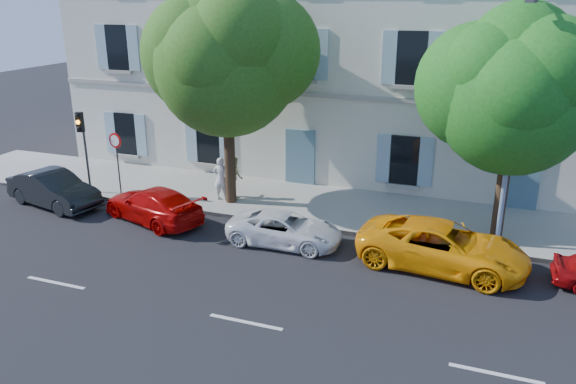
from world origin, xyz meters
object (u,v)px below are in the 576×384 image
at_px(car_dark_sedan, 54,189).
at_px(pedestrian_b, 234,177).
at_px(car_red_coupe, 153,205).
at_px(street_lamp, 515,112).
at_px(car_yellow_supercar, 443,246).
at_px(traffic_light, 82,135).
at_px(road_sign, 116,151).
at_px(pedestrian_a, 221,179).
at_px(car_white_coupe, 285,229).
at_px(tree_left, 226,65).
at_px(tree_right, 514,99).

distance_m(car_dark_sedan, pedestrian_b, 7.06).
height_order(car_red_coupe, street_lamp, street_lamp).
distance_m(car_yellow_supercar, traffic_light, 14.53).
xyz_separation_m(car_red_coupe, road_sign, (-2.52, 1.50, 1.41)).
bearing_deg(pedestrian_a, car_red_coupe, 53.50).
height_order(car_red_coupe, car_white_coupe, car_red_coupe).
xyz_separation_m(car_red_coupe, traffic_light, (-4.03, 1.42, 1.95)).
bearing_deg(car_red_coupe, car_white_coupe, 106.76).
bearing_deg(car_dark_sedan, tree_left, -56.35).
xyz_separation_m(tree_left, tree_right, (9.86, -0.28, -0.61)).
xyz_separation_m(tree_right, pedestrian_b, (-9.98, 0.88, -3.87)).
relative_size(car_red_coupe, car_yellow_supercar, 0.85).
bearing_deg(pedestrian_b, tree_right, -142.76).
bearing_deg(pedestrian_a, car_yellow_supercar, 156.65).
distance_m(tree_left, street_lamp, 9.98).
bearing_deg(car_red_coupe, traffic_light, -89.97).
xyz_separation_m(car_yellow_supercar, pedestrian_b, (-8.46, 3.29, 0.27)).
bearing_deg(pedestrian_b, car_red_coupe, 101.33).
distance_m(car_red_coupe, car_white_coupe, 5.23).
distance_m(car_red_coupe, pedestrian_a, 2.98).
height_order(tree_right, traffic_light, tree_right).
height_order(car_dark_sedan, road_sign, road_sign).
bearing_deg(pedestrian_b, car_white_coupe, 178.02).
relative_size(car_dark_sedan, road_sign, 1.59).
bearing_deg(car_yellow_supercar, car_dark_sedan, 95.37).
xyz_separation_m(car_white_coupe, street_lamp, (6.63, 1.87, 4.03)).
bearing_deg(car_dark_sedan, tree_right, -69.48).
bearing_deg(street_lamp, pedestrian_a, 174.99).
bearing_deg(car_yellow_supercar, pedestrian_a, 78.82).
distance_m(car_dark_sedan, street_lamp, 16.91).
relative_size(tree_right, pedestrian_a, 4.22).
bearing_deg(traffic_light, road_sign, 3.16).
distance_m(car_white_coupe, road_sign, 8.09).
bearing_deg(pedestrian_b, street_lamp, -145.86).
distance_m(car_white_coupe, car_yellow_supercar, 5.07).
distance_m(tree_right, street_lamp, 0.63).
distance_m(traffic_light, road_sign, 1.60).
distance_m(tree_left, tree_right, 9.88).
relative_size(car_dark_sedan, pedestrian_b, 2.51).
relative_size(traffic_light, pedestrian_a, 1.93).
bearing_deg(street_lamp, tree_right, 94.37).
distance_m(car_dark_sedan, tree_left, 8.41).
relative_size(car_white_coupe, pedestrian_a, 2.20).
xyz_separation_m(street_lamp, pedestrian_a, (-10.36, 0.91, -3.54)).
bearing_deg(traffic_light, street_lamp, 0.77).
xyz_separation_m(traffic_light, street_lamp, (15.89, 0.21, 1.99)).
distance_m(car_dark_sedan, car_white_coupe, 9.76).
bearing_deg(street_lamp, tree_left, 175.22).
bearing_deg(road_sign, car_yellow_supercar, -7.67).
xyz_separation_m(car_red_coupe, street_lamp, (11.86, 1.63, 3.94)).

